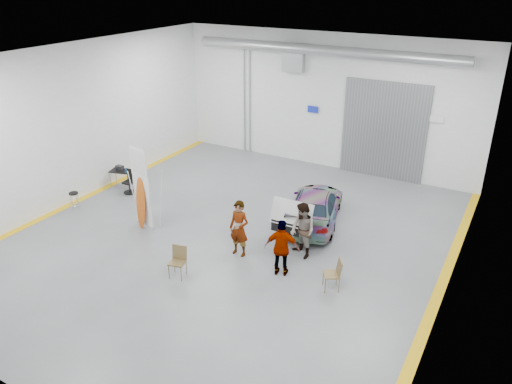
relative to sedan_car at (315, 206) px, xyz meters
The scene contains 13 objects.
ground 3.31m from the sedan_car, 127.94° to the right, with size 16.00×16.00×0.00m, color slate.
room_shell 3.90m from the sedan_car, 168.85° to the right, with size 14.02×16.18×6.01m.
sedan_car is the anchor object (origin of this frame).
person_a 3.53m from the sedan_car, 109.76° to the right, with size 0.68×0.45×1.87m, color #806446.
person_b 2.51m from the sedan_car, 76.00° to the right, with size 0.90×0.69×1.84m, color slate.
person_c 3.71m from the sedan_car, 82.12° to the right, with size 1.05×0.43×1.81m, color brown.
surfboard_display 6.12m from the sedan_car, 145.83° to the right, with size 0.88×0.37×3.15m.
folding_chair_near 5.71m from the sedan_car, 111.89° to the right, with size 0.54×0.57×0.96m.
folding_chair_far 4.21m from the sedan_car, 60.15° to the right, with size 0.61×0.74×0.96m.
shop_stool 9.07m from the sedan_car, 156.62° to the right, with size 0.36×0.36×0.71m.
work_table 8.36m from the sedan_car, behind, with size 1.22×0.84×0.91m.
office_chair 7.70m from the sedan_car, 169.83° to the right, with size 0.51×0.51×0.96m.
trunk_lid 1.97m from the sedan_car, 90.00° to the right, with size 1.43×0.87×0.04m, color silver.
Camera 1 is at (8.08, -12.55, 8.47)m, focal length 35.00 mm.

